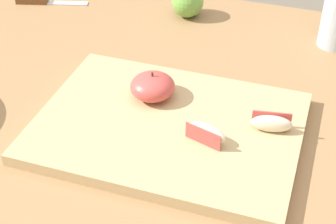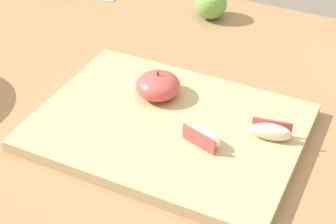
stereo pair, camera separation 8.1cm
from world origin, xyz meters
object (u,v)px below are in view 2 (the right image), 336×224
at_px(apple_half_skin_up, 158,85).
at_px(apple_wedge_back, 203,136).
at_px(apple_wedge_right, 271,131).
at_px(cutting_board, 168,127).
at_px(whole_apple_granny_green, 211,3).

xyz_separation_m(apple_half_skin_up, apple_wedge_back, (0.11, -0.08, -0.01)).
bearing_deg(apple_wedge_back, apple_half_skin_up, 145.17).
bearing_deg(apple_wedge_right, apple_wedge_back, -148.73).
distance_m(cutting_board, apple_wedge_back, 0.07).
relative_size(apple_half_skin_up, apple_wedge_back, 1.12).
relative_size(apple_wedge_back, apple_wedge_right, 1.01).
distance_m(apple_wedge_back, apple_wedge_right, 0.10).
distance_m(apple_half_skin_up, whole_apple_granny_green, 0.33).
distance_m(cutting_board, whole_apple_granny_green, 0.40).
distance_m(apple_half_skin_up, apple_wedge_back, 0.14).
xyz_separation_m(cutting_board, apple_half_skin_up, (-0.05, 0.06, 0.03)).
height_order(apple_wedge_back, whole_apple_granny_green, whole_apple_granny_green).
height_order(apple_half_skin_up, apple_wedge_back, apple_half_skin_up).
bearing_deg(apple_wedge_right, apple_half_skin_up, 172.56).
bearing_deg(apple_wedge_back, whole_apple_granny_green, 110.62).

